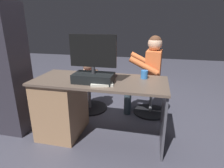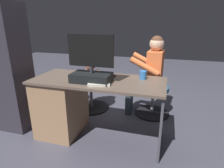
% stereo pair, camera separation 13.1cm
% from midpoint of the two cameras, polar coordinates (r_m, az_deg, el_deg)
% --- Properties ---
extents(ground_plane, '(10.00, 10.00, 0.00)m').
position_cam_midpoint_polar(ground_plane, '(2.65, 0.14, -11.63)').
color(ground_plane, '#444351').
extents(desk, '(1.46, 0.62, 0.72)m').
position_cam_midpoint_polar(desk, '(2.32, -11.43, -5.84)').
color(desk, brown).
rests_on(desk, ground_plane).
extents(monitor, '(0.48, 0.24, 0.49)m').
position_cam_midpoint_polar(monitor, '(1.95, -4.42, 4.46)').
color(monitor, black).
rests_on(monitor, desk).
extents(keyboard, '(0.42, 0.14, 0.02)m').
position_cam_midpoint_polar(keyboard, '(2.18, -2.76, 2.62)').
color(keyboard, black).
rests_on(keyboard, desk).
extents(computer_mouse, '(0.06, 0.10, 0.04)m').
position_cam_midpoint_polar(computer_mouse, '(2.26, -9.53, 3.16)').
color(computer_mouse, '#28212C').
rests_on(computer_mouse, desk).
extents(cup, '(0.08, 0.08, 0.09)m').
position_cam_midpoint_polar(cup, '(2.10, 11.23, 2.71)').
color(cup, '#3372BF').
rests_on(cup, desk).
extents(tv_remote, '(0.08, 0.16, 0.02)m').
position_cam_midpoint_polar(tv_remote, '(2.20, -9.65, 2.55)').
color(tv_remote, black).
rests_on(tv_remote, desk).
extents(notebook_binder, '(0.29, 0.35, 0.02)m').
position_cam_midpoint_polar(notebook_binder, '(1.96, -1.84, 0.84)').
color(notebook_binder, silver).
rests_on(notebook_binder, desk).
extents(office_chair_teddy, '(0.54, 0.54, 0.44)m').
position_cam_midpoint_polar(office_chair_teddy, '(2.96, -5.07, -3.00)').
color(office_chair_teddy, black).
rests_on(office_chair_teddy, ground_plane).
extents(teddy_bear, '(0.25, 0.25, 0.36)m').
position_cam_midpoint_polar(teddy_bear, '(2.86, -5.19, 3.86)').
color(teddy_bear, '#9D6E56').
rests_on(teddy_bear, office_chair_teddy).
extents(visitor_chair, '(0.51, 0.51, 0.44)m').
position_cam_midpoint_polar(visitor_chair, '(2.84, 13.63, -4.00)').
color(visitor_chair, black).
rests_on(visitor_chair, ground_plane).
extents(person, '(0.52, 0.50, 1.15)m').
position_cam_midpoint_polar(person, '(2.71, 12.67, 4.22)').
color(person, orange).
rests_on(person, ground_plane).
extents(equipment_rack, '(0.44, 0.36, 1.54)m').
position_cam_midpoint_polar(equipment_rack, '(2.58, -27.63, 3.91)').
color(equipment_rack, '#2F2C35').
rests_on(equipment_rack, ground_plane).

